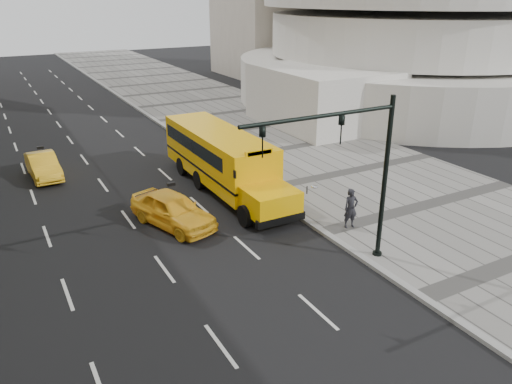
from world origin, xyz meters
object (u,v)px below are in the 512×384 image
school_bus (220,155)px  pedestrian (351,208)px  taxi_near (173,210)px  taxi_far (43,166)px  traffic_signal (356,165)px

school_bus → pedestrian: (2.71, -7.41, -0.73)m
taxi_near → pedestrian: bearing=-50.7°
school_bus → taxi_far: school_bus is taller
taxi_near → pedestrian: pedestrian is taller
taxi_far → traffic_signal: bearing=-64.1°
taxi_far → traffic_signal: size_ratio=0.64×
taxi_far → pedestrian: size_ratio=2.30×
pedestrian → taxi_far: bearing=137.9°
school_bus → traffic_signal: traffic_signal is taller
pedestrian → traffic_signal: size_ratio=0.28×
taxi_near → taxi_far: 10.30m
taxi_far → pedestrian: (10.77, -13.55, 0.36)m
school_bus → taxi_near: school_bus is taller
taxi_far → pedestrian: 17.32m
taxi_far → taxi_near: bearing=-68.8°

